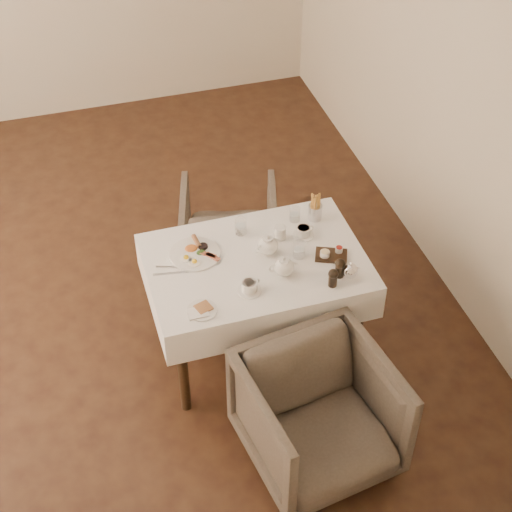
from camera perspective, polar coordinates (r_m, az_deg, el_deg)
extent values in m
plane|color=black|center=(5.56, -10.29, -2.56)|extent=(5.00, 5.00, 0.00)
plane|color=beige|center=(2.83, -5.60, -15.59)|extent=(4.50, 0.00, 4.50)
plane|color=beige|center=(5.27, 13.10, 13.92)|extent=(0.00, 5.00, 5.00)
cube|color=black|center=(4.60, -0.01, -0.65)|extent=(1.20, 0.80, 0.04)
cube|color=white|center=(4.66, -0.01, -1.40)|extent=(1.28, 0.88, 0.23)
cylinder|color=black|center=(5.02, -7.07, -2.46)|extent=(0.06, 0.06, 0.70)
cylinder|color=black|center=(5.23, 4.57, -0.07)|extent=(0.06, 0.06, 0.70)
cylinder|color=black|center=(4.56, -5.33, -8.19)|extent=(0.06, 0.06, 0.70)
cylinder|color=black|center=(4.78, 7.41, -5.28)|extent=(0.06, 0.06, 0.70)
imported|color=#493F36|center=(4.34, 4.60, -11.48)|extent=(0.87, 0.88, 0.71)
imported|color=#493F36|center=(5.49, -1.97, 1.92)|extent=(0.81, 0.82, 0.61)
cylinder|color=white|center=(4.63, -4.47, 0.14)|extent=(0.30, 0.30, 0.01)
ellipsoid|color=#C76323|center=(4.65, -4.75, 0.63)|extent=(0.08, 0.07, 0.03)
cylinder|color=brown|center=(4.69, -4.36, 1.09)|extent=(0.04, 0.11, 0.03)
cylinder|color=black|center=(4.65, -3.87, 0.70)|extent=(0.06, 0.06, 0.02)
cube|color=maroon|center=(4.59, -3.34, 0.03)|extent=(0.10, 0.10, 0.01)
ellipsoid|color=#264C19|center=(4.62, -4.00, 0.29)|extent=(0.06, 0.05, 0.02)
cylinder|color=white|center=(4.29, -3.93, -3.96)|extent=(0.17, 0.17, 0.01)
cube|color=brown|center=(4.29, -3.85, -3.75)|extent=(0.10, 0.10, 0.01)
cube|color=white|center=(4.27, -4.24, -4.16)|extent=(0.11, 0.09, 0.01)
cylinder|color=white|center=(4.71, 1.76, 1.73)|extent=(0.09, 0.09, 0.08)
cylinder|color=white|center=(4.39, -0.48, -2.52)|extent=(0.14, 0.14, 0.01)
cylinder|color=white|center=(4.37, -0.48, -2.21)|extent=(0.11, 0.11, 0.06)
cylinder|color=#A16548|center=(4.35, -0.48, -1.95)|extent=(0.08, 0.08, 0.00)
cylinder|color=white|center=(4.76, 3.45, 1.53)|extent=(0.13, 0.13, 0.01)
cylinder|color=white|center=(4.74, 3.47, 1.83)|extent=(0.09, 0.09, 0.06)
cylinder|color=#A16548|center=(4.72, 3.48, 2.07)|extent=(0.07, 0.07, 0.00)
cylinder|color=silver|center=(4.74, -1.12, 2.19)|extent=(0.10, 0.10, 0.10)
cylinder|color=silver|center=(4.58, 3.16, 0.45)|extent=(0.09, 0.09, 0.10)
cylinder|color=silver|center=(4.84, 2.84, 3.05)|extent=(0.08, 0.08, 0.09)
cube|color=black|center=(4.62, 5.49, 0.04)|extent=(0.22, 0.19, 0.02)
cylinder|color=white|center=(4.59, 5.03, 0.17)|extent=(0.06, 0.06, 0.03)
cylinder|color=maroon|center=(4.63, 6.06, 0.47)|extent=(0.05, 0.05, 0.03)
cylinder|color=silver|center=(4.86, 4.32, 3.21)|extent=(0.09, 0.09, 0.10)
cube|color=silver|center=(4.56, -6.03, -0.81)|extent=(0.20, 0.08, 0.00)
cube|color=silver|center=(4.52, -6.21, -1.25)|extent=(0.21, 0.05, 0.00)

